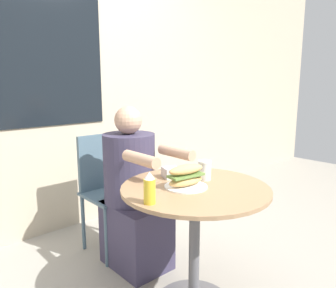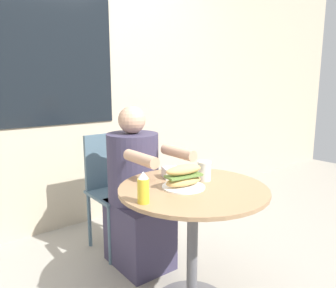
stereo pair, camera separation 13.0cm
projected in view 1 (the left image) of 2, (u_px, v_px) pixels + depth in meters
name	position (u px, v px, depth m)	size (l,w,h in m)	color
storefront_wall	(65.00, 64.00, 2.71)	(8.00, 0.09, 2.80)	#B7A88E
cafe_table	(195.00, 219.00, 1.78)	(0.80, 0.80, 0.71)	#997551
diner_chair	(106.00, 181.00, 2.47)	(0.38, 0.38, 0.87)	slate
seated_diner	(133.00, 199.00, 2.22)	(0.35, 0.63, 1.10)	#38334C
sandwich_on_plate	(186.00, 177.00, 1.73)	(0.23, 0.23, 0.12)	white
drink_cup	(205.00, 170.00, 1.86)	(0.08, 0.08, 0.11)	silver
napkin_box	(171.00, 172.00, 1.90)	(0.11, 0.11, 0.06)	silver
condiment_bottle	(150.00, 188.00, 1.49)	(0.05, 0.05, 0.15)	gold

